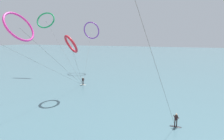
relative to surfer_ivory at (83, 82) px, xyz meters
The scene contains 7 objects.
sea_water 71.33m from the surfer_ivory, 80.10° to the left, with size 400.00×200.00×0.08m, color #476B75.
surfer_ivory is the anchor object (origin of this frame).
surfer_charcoal 24.44m from the surfer_ivory, 34.66° to the right, with size 1.40×0.73×1.70m.
kite_emerald 23.54m from the surfer_ivory, 151.51° to the left, with size 19.19×10.89×17.78m.
kite_crimson 11.64m from the surfer_ivory, 75.20° to the right, with size 4.18×9.50×11.15m.
kite_violet 21.21m from the surfer_ivory, 109.13° to the left, with size 8.46×17.58×15.27m.
kite_magenta 21.08m from the surfer_ivory, 86.02° to the right, with size 2.46×19.99×13.85m.
Camera 1 is at (7.73, -0.17, 10.76)m, focal length 29.95 mm.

